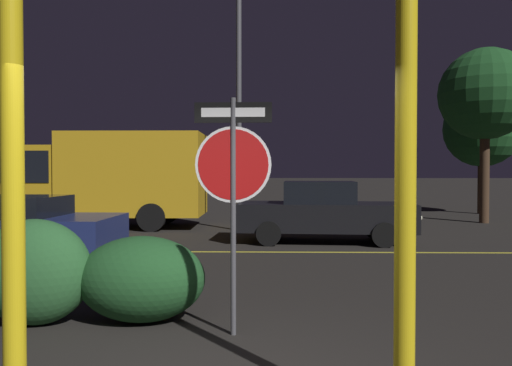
{
  "coord_description": "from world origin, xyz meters",
  "views": [
    {
      "loc": [
        0.48,
        -3.59,
        1.79
      ],
      "look_at": [
        0.28,
        4.87,
        1.59
      ],
      "focal_mm": 35.0,
      "sensor_mm": 36.0,
      "label": 1
    }
  ],
  "objects": [
    {
      "name": "yellow_pole_right",
      "position": [
        1.41,
        -0.2,
        1.75
      ],
      "size": [
        0.14,
        0.14,
        3.51
      ],
      "primitive_type": "cylinder",
      "color": "yellow",
      "rests_on": "ground_plane"
    },
    {
      "name": "hedge_bush_2",
      "position": [
        -1.02,
        2.29,
        0.51
      ],
      "size": [
        1.52,
        1.06,
        1.02
      ],
      "primitive_type": "ellipsoid",
      "color": "#1E4C23",
      "rests_on": "ground_plane"
    },
    {
      "name": "yellow_pole_left",
      "position": [
        -1.24,
        -0.26,
        1.55
      ],
      "size": [
        0.15,
        0.15,
        3.09
      ],
      "primitive_type": "cylinder",
      "color": "yellow",
      "rests_on": "ground_plane"
    },
    {
      "name": "road_center_stripe",
      "position": [
        0.0,
        7.41,
        0.0
      ],
      "size": [
        32.79,
        0.12,
        0.01
      ],
      "primitive_type": "cube",
      "color": "gold",
      "rests_on": "ground_plane"
    },
    {
      "name": "passing_car_2",
      "position": [
        1.9,
        9.03,
        0.76
      ],
      "size": [
        4.57,
        2.04,
        1.54
      ],
      "rotation": [
        0.0,
        0.0,
        -1.64
      ],
      "color": "black",
      "rests_on": "ground_plane"
    },
    {
      "name": "delivery_truck",
      "position": [
        -5.17,
        12.28,
        1.64
      ],
      "size": [
        7.02,
        2.69,
        2.99
      ],
      "rotation": [
        0.0,
        0.0,
        1.58
      ],
      "color": "gold",
      "rests_on": "ground_plane"
    },
    {
      "name": "passing_car_1",
      "position": [
        -4.4,
        5.76,
        0.68
      ],
      "size": [
        4.15,
        2.08,
        1.31
      ],
      "rotation": [
        0.0,
        0.0,
        1.55
      ],
      "color": "navy",
      "rests_on": "ground_plane"
    },
    {
      "name": "hedge_bush_1",
      "position": [
        -2.24,
        2.13,
        0.62
      ],
      "size": [
        1.33,
        0.84,
        1.23
      ],
      "primitive_type": "ellipsoid",
      "color": "#285B2D",
      "rests_on": "ground_plane"
    },
    {
      "name": "stop_sign",
      "position": [
        0.11,
        1.82,
        1.82
      ],
      "size": [
        0.84,
        0.06,
        2.58
      ],
      "rotation": [
        0.0,
        0.0,
        -0.03
      ],
      "color": "#4C4C51",
      "rests_on": "ground_plane"
    },
    {
      "name": "street_lamp",
      "position": [
        -0.38,
        11.47,
        5.33
      ],
      "size": [
        0.47,
        0.47,
        8.27
      ],
      "color": "#4C4C51",
      "rests_on": "ground_plane"
    },
    {
      "name": "tree_0",
      "position": [
        9.5,
        17.58,
        3.55
      ],
      "size": [
        3.16,
        3.16,
        5.15
      ],
      "color": "#422D1E",
      "rests_on": "ground_plane"
    },
    {
      "name": "tree_1",
      "position": [
        8.0,
        13.84,
        4.43
      ],
      "size": [
        3.15,
        3.15,
        6.03
      ],
      "color": "#422D1E",
      "rests_on": "ground_plane"
    }
  ]
}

